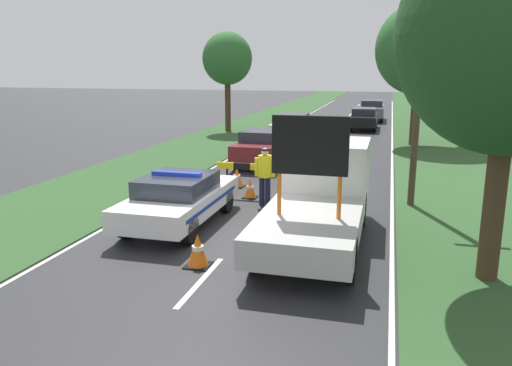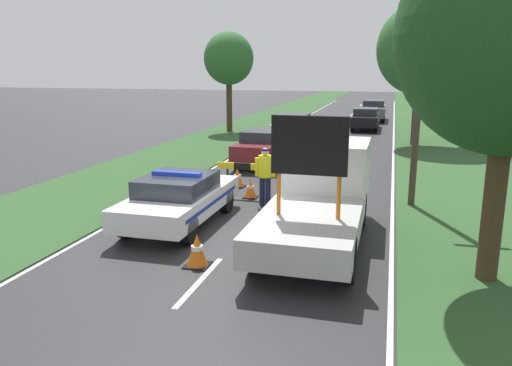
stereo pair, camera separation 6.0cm
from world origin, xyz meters
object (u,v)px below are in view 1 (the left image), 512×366
object	(u,v)px
traffic_cone_near_truck	(338,184)
roadside_tree_near_left	(424,64)
queued_car_suv_grey	(372,110)
utility_pole	(419,90)
pedestrian_civilian	(289,173)
queued_car_van_white	(292,127)
police_officer	(265,171)
traffic_cone_near_police	(237,177)
work_truck	(320,192)
traffic_cone_lane_edge	(250,188)
police_car	(179,198)
traffic_cone_behind_barrier	(198,250)
queued_car_sedan_black	(364,118)
traffic_cone_centre_front	(198,178)
road_barrier	(268,170)
queued_car_wagon_maroon	(263,146)
roadside_tree_mid_left	(227,59)
roadside_tree_mid_right	(465,41)
roadside_tree_far_left	(419,49)

from	to	relation	value
traffic_cone_near_truck	roadside_tree_near_left	size ratio (longest dim) A/B	0.09
queued_car_suv_grey	utility_pole	bearing A→B (deg)	94.84
pedestrian_civilian	queued_car_van_white	bearing A→B (deg)	95.17
police_officer	pedestrian_civilian	world-z (taller)	police_officer
utility_pole	traffic_cone_near_police	bearing A→B (deg)	170.72
work_truck	roadside_tree_near_left	size ratio (longest dim) A/B	0.97
pedestrian_civilian	police_officer	bearing A→B (deg)	-147.04
police_officer	traffic_cone_lane_edge	size ratio (longest dim) A/B	2.85
police_car	traffic_cone_behind_barrier	bearing A→B (deg)	-64.72
traffic_cone_lane_edge	queued_car_sedan_black	xyz separation A→B (m)	(2.54, 19.62, 0.46)
police_officer	traffic_cone_behind_barrier	size ratio (longest dim) A/B	2.48
traffic_cone_centre_front	traffic_cone_lane_edge	distance (m)	2.33
pedestrian_civilian	traffic_cone_behind_barrier	world-z (taller)	pedestrian_civilian
queued_car_van_white	traffic_cone_centre_front	bearing A→B (deg)	84.82
police_officer	roadside_tree_near_left	distance (m)	39.95
road_barrier	queued_car_suv_grey	bearing A→B (deg)	84.11
police_car	traffic_cone_near_police	world-z (taller)	police_car
work_truck	road_barrier	bearing A→B (deg)	-60.00
traffic_cone_near_truck	queued_car_van_white	distance (m)	11.73
queued_car_wagon_maroon	utility_pole	bearing A→B (deg)	138.09
police_car	traffic_cone_centre_front	distance (m)	4.21
roadside_tree_mid_left	utility_pole	bearing A→B (deg)	-55.18
pedestrian_civilian	roadside_tree_near_left	size ratio (longest dim) A/B	0.26
queued_car_suv_grey	roadside_tree_mid_right	world-z (taller)	roadside_tree_mid_right
queued_car_wagon_maroon	utility_pole	xyz separation A→B (m)	(6.00, -5.38, 2.71)
traffic_cone_centre_front	queued_car_wagon_maroon	xyz separation A→B (m)	(1.13, 4.87, 0.42)
queued_car_van_white	police_officer	bearing A→B (deg)	97.39
traffic_cone_lane_edge	roadside_tree_far_left	size ratio (longest dim) A/B	0.08
police_officer	traffic_cone_centre_front	xyz separation A→B (m)	(-2.82, 1.63, -0.70)
queued_car_sedan_black	roadside_tree_mid_right	world-z (taller)	roadside_tree_mid_right
roadside_tree_mid_right	utility_pole	xyz separation A→B (m)	(-2.98, -14.74, -2.06)
queued_car_wagon_maroon	queued_car_sedan_black	xyz separation A→B (m)	(3.56, 13.86, -0.01)
queued_car_wagon_maroon	roadside_tree_mid_right	xyz separation A→B (m)	(8.97, 9.35, 4.76)
work_truck	police_officer	size ratio (longest dim) A/B	3.35
police_officer	traffic_cone_near_truck	xyz separation A→B (m)	(1.99, 2.38, -0.80)
police_officer	queued_car_wagon_maroon	xyz separation A→B (m)	(-1.69, 6.50, -0.27)
road_barrier	queued_car_suv_grey	size ratio (longest dim) A/B	0.73
police_car	utility_pole	bearing A→B (deg)	25.14
traffic_cone_near_truck	roadside_tree_mid_left	world-z (taller)	roadside_tree_mid_left
roadside_tree_mid_right	traffic_cone_centre_front	bearing A→B (deg)	-125.40
police_officer	queued_car_wagon_maroon	world-z (taller)	police_officer
pedestrian_civilian	traffic_cone_near_truck	distance (m)	2.40
work_truck	queued_car_van_white	xyz separation A→B (m)	(-3.75, 15.87, -0.28)
roadside_tree_mid_left	roadside_tree_far_left	size ratio (longest dim) A/B	0.86
roadside_tree_mid_left	roadside_tree_mid_right	xyz separation A→B (m)	(13.99, -1.10, 0.89)
traffic_cone_near_truck	roadside_tree_far_left	bearing A→B (deg)	76.10
pedestrian_civilian	traffic_cone_near_police	size ratio (longest dim) A/B	2.30
queued_car_suv_grey	roadside_tree_near_left	distance (m)	14.01
pedestrian_civilian	traffic_cone_behind_barrier	distance (m)	5.65
queued_car_wagon_maroon	queued_car_van_white	bearing A→B (deg)	-89.53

